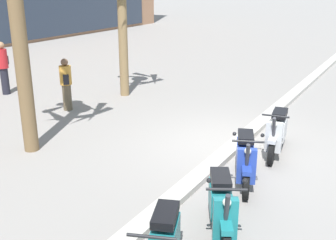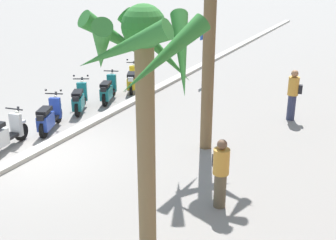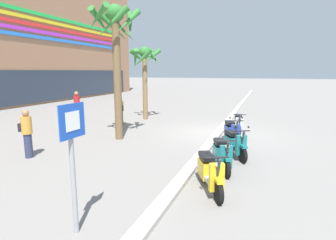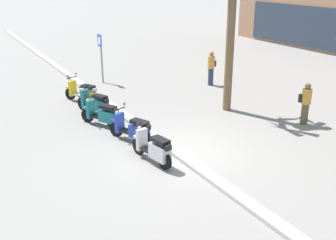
{
  "view_description": "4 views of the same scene",
  "coord_description": "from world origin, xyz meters",
  "views": [
    {
      "loc": [
        -8.45,
        -3.35,
        3.71
      ],
      "look_at": [
        -1.27,
        0.89,
        0.86
      ],
      "focal_mm": 44.43,
      "sensor_mm": 36.0,
      "label": 1
    },
    {
      "loc": [
        7.75,
        7.91,
        4.93
      ],
      "look_at": [
        -0.7,
        3.52,
        1.36
      ],
      "focal_mm": 45.83,
      "sensor_mm": 36.0,
      "label": 2
    },
    {
      "loc": [
        -12.69,
        -2.17,
        2.94
      ],
      "look_at": [
        -2.64,
        1.45,
        1.01
      ],
      "focal_mm": 29.1,
      "sensor_mm": 36.0,
      "label": 3
    },
    {
      "loc": [
        9.6,
        -5.94,
        5.29
      ],
      "look_at": [
        -0.07,
        -0.35,
        1.1
      ],
      "focal_mm": 42.71,
      "sensor_mm": 36.0,
      "label": 4
    }
  ],
  "objects": [
    {
      "name": "scooter_yellow_gap_after_mid",
      "position": [
        -6.23,
        -0.94,
        0.45
      ],
      "size": [
        1.68,
        0.96,
        1.17
      ],
      "color": "black",
      "rests_on": "ground"
    },
    {
      "name": "palm_tree_near_sign",
      "position": [
        2.46,
        4.75,
        3.33
      ],
      "size": [
        1.96,
        2.02,
        4.36
      ],
      "color": "olive",
      "rests_on": "ground"
    },
    {
      "name": "pedestrian_window_shopping",
      "position": [
        0.21,
        5.23,
        0.81
      ],
      "size": [
        0.42,
        0.43,
        1.54
      ],
      "color": "brown",
      "rests_on": "ground"
    },
    {
      "name": "pedestrian_by_palm_tree",
      "position": [
        0.51,
        8.31,
        0.94
      ],
      "size": [
        0.46,
        0.36,
        1.76
      ],
      "color": "black",
      "rests_on": "ground"
    },
    {
      "name": "scooter_teal_last_in_row",
      "position": [
        -4.63,
        -1.0,
        0.45
      ],
      "size": [
        1.7,
        0.85,
        1.04
      ],
      "color": "black",
      "rests_on": "ground"
    },
    {
      "name": "scooter_teal_mid_front",
      "position": [
        -3.27,
        -1.23,
        0.45
      ],
      "size": [
        1.57,
        0.95,
        1.17
      ],
      "color": "black",
      "rests_on": "ground"
    },
    {
      "name": "pedestrian_strolling_near_curb",
      "position": [
        -5.84,
        5.4,
        0.89
      ],
      "size": [
        0.34,
        0.46,
        1.67
      ],
      "color": "#2D3351",
      "rests_on": "ground"
    },
    {
      "name": "scooter_blue_mid_rear",
      "position": [
        -1.39,
        -0.91,
        0.45
      ],
      "size": [
        1.7,
        0.87,
        1.17
      ],
      "color": "black",
      "rests_on": "ground"
    },
    {
      "name": "ground_plane",
      "position": [
        0.0,
        0.0,
        0.0
      ],
      "size": [
        200.0,
        200.0,
        0.0
      ],
      "primitive_type": "plane",
      "color": "gray"
    },
    {
      "name": "scooter_silver_mid_centre",
      "position": [
        0.29,
        -1.03,
        0.46
      ],
      "size": [
        1.78,
        0.63,
        1.04
      ],
      "color": "black",
      "rests_on": "ground"
    },
    {
      "name": "curb_strip",
      "position": [
        0.0,
        -0.16,
        0.06
      ],
      "size": [
        60.0,
        0.36,
        0.12
      ],
      "primitive_type": "cube",
      "color": "#ADA89E",
      "rests_on": "ground"
    },
    {
      "name": "crossing_sign",
      "position": [
        -8.94,
        0.96,
        1.5
      ],
      "size": [
        0.6,
        0.13,
        2.4
      ],
      "color": "#939399",
      "rests_on": "ground"
    },
    {
      "name": "palm_tree_mid_walkway",
      "position": [
        -2.49,
        3.8,
        4.26
      ],
      "size": [
        2.19,
        2.1,
        5.61
      ],
      "color": "brown",
      "rests_on": "ground"
    }
  ]
}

